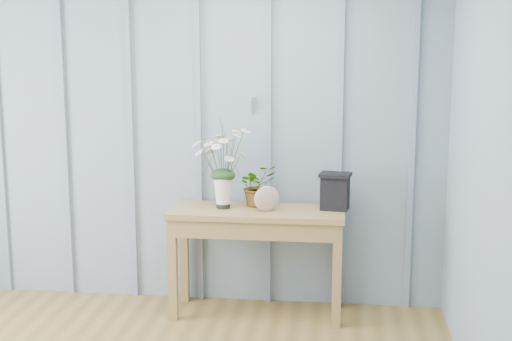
# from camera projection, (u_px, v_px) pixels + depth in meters

# --- Properties ---
(room_shell) EXTENTS (4.00, 4.50, 2.50)m
(room_shell) POSITION_uv_depth(u_px,v_px,m) (99.00, 22.00, 3.68)
(room_shell) COLOR #8397A5
(room_shell) RESTS_ON ground
(sideboard) EXTENTS (1.20, 0.45, 0.75)m
(sideboard) POSITION_uv_depth(u_px,v_px,m) (257.00, 225.00, 4.90)
(sideboard) COLOR olive
(sideboard) RESTS_ON ground
(daisy_vase) EXTENTS (0.42, 0.32, 0.60)m
(daisy_vase) POSITION_uv_depth(u_px,v_px,m) (223.00, 154.00, 4.85)
(daisy_vase) COLOR black
(daisy_vase) RESTS_ON sideboard
(spider_plant) EXTENTS (0.34, 0.33, 0.29)m
(spider_plant) POSITION_uv_depth(u_px,v_px,m) (257.00, 185.00, 4.96)
(spider_plant) COLOR #1A3718
(spider_plant) RESTS_ON sideboard
(felt_disc_vessel) EXTENTS (0.18, 0.10, 0.18)m
(felt_disc_vessel) POSITION_uv_depth(u_px,v_px,m) (267.00, 199.00, 4.81)
(felt_disc_vessel) COLOR #904F58
(felt_disc_vessel) RESTS_ON sideboard
(carved_box) EXTENTS (0.23, 0.19, 0.25)m
(carved_box) POSITION_uv_depth(u_px,v_px,m) (335.00, 191.00, 4.86)
(carved_box) COLOR black
(carved_box) RESTS_ON sideboard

